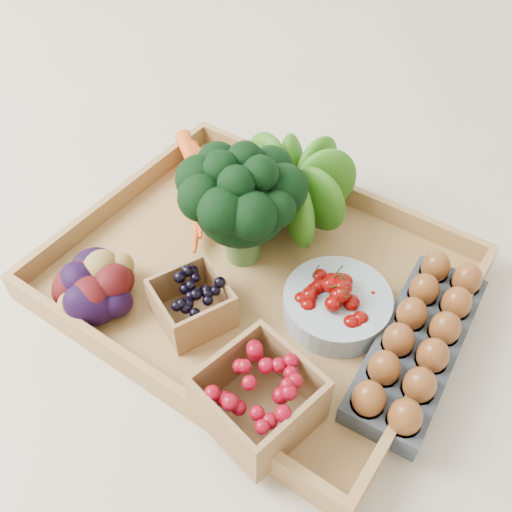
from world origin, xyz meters
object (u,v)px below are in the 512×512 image
Objects in this scene: cherry_bowl at (337,305)px; egg_carton at (417,347)px; tray at (256,280)px; broccoli at (242,223)px.

cherry_bowl is 0.12m from egg_carton.
tray is 3.75× the size of cherry_bowl.
cherry_bowl is (0.17, -0.02, -0.05)m from broccoli.
tray is 0.09m from broccoli.
tray is 3.20× the size of broccoli.
cherry_bowl is (0.13, 0.01, 0.03)m from tray.
broccoli reaches higher than egg_carton.
tray is 0.13m from cherry_bowl.
broccoli is 0.62× the size of egg_carton.
egg_carton is (0.29, -0.01, -0.05)m from broccoli.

